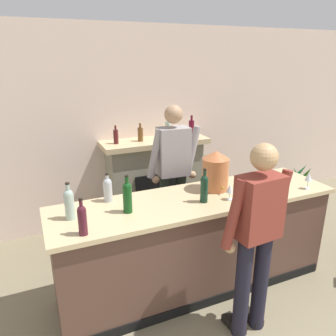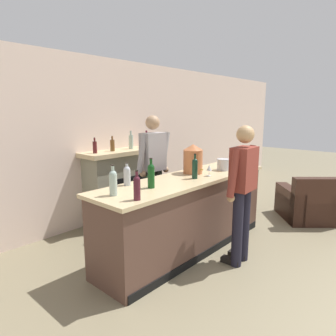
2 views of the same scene
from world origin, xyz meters
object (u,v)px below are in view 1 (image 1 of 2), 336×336
person_bartender (173,174)px  wine_bottle_port_short (82,219)px  person_customer (256,236)px  wine_glass_front_left (230,189)px  wine_bottle_burgundy_dark (69,203)px  wine_glass_back_row (309,177)px  ice_bucket_steel (265,181)px  wine_bottle_merlot_tall (127,196)px  wine_bottle_chardonnay_pale (204,187)px  potted_plant_corner (298,186)px  fireplace_stone (155,180)px  wine_bottle_riesling_slim (108,189)px  copper_dispenser (215,170)px

person_bartender → wine_bottle_port_short: 1.56m
person_customer → wine_glass_front_left: bearing=78.5°
wine_bottle_burgundy_dark → wine_glass_back_row: 2.38m
ice_bucket_steel → wine_bottle_merlot_tall: (-1.46, 0.06, 0.07)m
wine_bottle_chardonnay_pale → wine_glass_front_left: bearing=-12.0°
wine_bottle_chardonnay_pale → potted_plant_corner: bearing=26.6°
wine_bottle_merlot_tall → fireplace_stone: bearing=61.1°
person_bartender → wine_glass_front_left: 0.90m
wine_bottle_port_short → wine_bottle_riesling_slim: 0.63m
wine_bottle_riesling_slim → wine_bottle_port_short: bearing=-121.4°
potted_plant_corner → wine_glass_front_left: bearing=-149.9°
wine_glass_back_row → person_customer: bearing=-155.1°
potted_plant_corner → wine_bottle_port_short: 4.04m
wine_bottle_port_short → wine_glass_back_row: wine_bottle_port_short is taller
copper_dispenser → potted_plant_corner: bearing=24.6°
wine_bottle_merlot_tall → wine_glass_back_row: 1.89m
wine_bottle_burgundy_dark → fireplace_stone: bearing=48.0°
wine_bottle_merlot_tall → wine_bottle_riesling_slim: 0.32m
person_bartender → wine_bottle_chardonnay_pale: person_bartender is taller
potted_plant_corner → wine_bottle_burgundy_dark: 3.99m
copper_dispenser → wine_glass_back_row: copper_dispenser is taller
copper_dispenser → ice_bucket_steel: copper_dispenser is taller
fireplace_stone → potted_plant_corner: size_ratio=2.26×
person_customer → ice_bucket_steel: person_customer is taller
person_customer → wine_bottle_merlot_tall: size_ratio=4.96×
fireplace_stone → wine_bottle_chardonnay_pale: bearing=-95.2°
copper_dispenser → wine_bottle_port_short: copper_dispenser is taller
person_bartender → ice_bucket_steel: size_ratio=9.26×
wine_bottle_burgundy_dark → wine_bottle_chardonnay_pale: size_ratio=0.99×
ice_bucket_steel → wine_glass_back_row: bearing=-21.9°
person_bartender → wine_bottle_merlot_tall: 1.09m
fireplace_stone → ice_bucket_steel: 1.80m
wine_glass_front_left → wine_bottle_merlot_tall: bearing=172.2°
potted_plant_corner → person_bartender: bearing=-169.8°
copper_dispenser → ice_bucket_steel: (0.48, -0.21, -0.12)m
copper_dispenser → wine_bottle_riesling_slim: size_ratio=1.49×
fireplace_stone → copper_dispenser: 1.55m
potted_plant_corner → wine_bottle_riesling_slim: wine_bottle_riesling_slim is taller
wine_bottle_port_short → wine_glass_front_left: 1.41m
person_bartender → copper_dispenser: (0.20, -0.59, 0.21)m
person_customer → person_bartender: 1.45m
potted_plant_corner → person_customer: person_customer is taller
fireplace_stone → person_bartender: person_bartender is taller
person_customer → wine_bottle_port_short: person_customer is taller
potted_plant_corner → wine_bottle_merlot_tall: wine_bottle_merlot_tall is taller
person_bartender → wine_glass_front_left: person_bartender is taller
ice_bucket_steel → wine_bottle_port_short: bearing=-174.7°
wine_bottle_riesling_slim → wine_glass_back_row: size_ratio=1.56×
fireplace_stone → wine_bottle_merlot_tall: 1.89m
person_bartender → wine_bottle_merlot_tall: bearing=-136.4°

